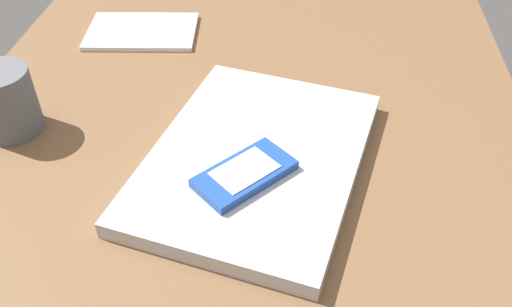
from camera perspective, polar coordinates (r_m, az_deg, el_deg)
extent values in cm
cube|color=brown|center=(72.87, -2.29, -0.39)|extent=(120.00, 80.00, 3.00)
cube|color=#B7BABC|center=(68.63, 0.00, -0.55)|extent=(38.56, 31.81, 2.25)
cube|color=#1E479E|center=(64.13, -1.18, -2.12)|extent=(12.67, 12.37, 1.13)
cube|color=white|center=(63.70, -1.19, -1.70)|extent=(8.51, 8.37, 0.14)
cube|color=white|center=(98.89, -11.69, 12.24)|extent=(14.07, 19.38, 0.80)
cylinder|color=#595B60|center=(79.39, -24.43, 4.90)|extent=(7.82, 7.82, 9.05)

